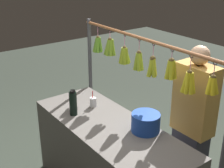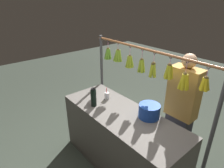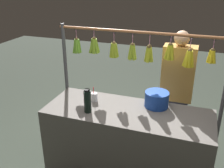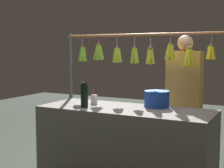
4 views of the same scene
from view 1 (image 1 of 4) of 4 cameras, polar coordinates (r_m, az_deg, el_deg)
The scene contains 6 objects.
market_counter at distance 3.29m, azimuth -0.38°, elevation -14.13°, with size 1.84×0.69×0.88m, color #66605B.
display_rack at distance 3.12m, azimuth 5.64°, elevation 1.14°, with size 2.01×0.13×1.70m.
water_bottle at distance 3.21m, azimuth -7.04°, elevation -3.45°, with size 0.08×0.08×0.27m.
blue_bucket at distance 2.94m, azimuth 6.11°, elevation -6.93°, with size 0.27×0.27×0.18m, color #1D46AF.
drink_cup at distance 3.40m, azimuth -3.44°, elevation -3.26°, with size 0.07×0.07×0.18m.
vendor_person at distance 3.21m, azimuth 14.25°, elevation -7.78°, with size 0.39×0.21×1.66m.
Camera 1 is at (-2.13, 1.55, 2.41)m, focal length 50.54 mm.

